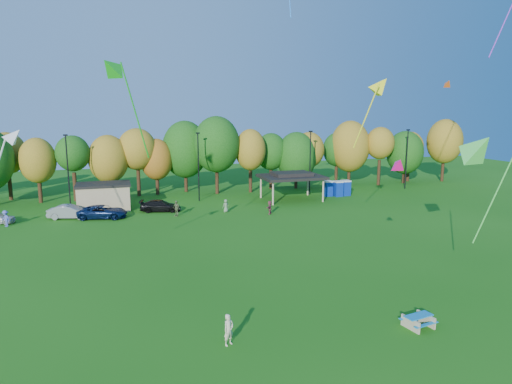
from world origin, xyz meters
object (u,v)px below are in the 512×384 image
object	(u,v)px
porta_potties	(337,188)
car_d	(160,206)
car_c	(103,212)
kite_flyer	(229,330)
car_b	(70,212)
picnic_table	(418,320)

from	to	relation	value
porta_potties	car_d	size ratio (longest dim) A/B	0.78
car_c	porta_potties	bearing A→B (deg)	-68.85
kite_flyer	car_c	bearing A→B (deg)	73.08
car_b	car_d	size ratio (longest dim) A/B	0.98
porta_potties	kite_flyer	distance (m)	43.39
picnic_table	car_d	bearing A→B (deg)	97.60
car_b	car_d	bearing A→B (deg)	-70.90
porta_potties	kite_flyer	bearing A→B (deg)	-124.56
kite_flyer	car_c	world-z (taller)	kite_flyer
kite_flyer	car_c	size ratio (longest dim) A/B	0.31
car_c	car_d	distance (m)	6.73
car_b	porta_potties	bearing A→B (deg)	-69.20
kite_flyer	car_b	bearing A→B (deg)	78.51
car_b	car_c	world-z (taller)	car_b
picnic_table	kite_flyer	world-z (taller)	kite_flyer
car_b	picnic_table	bearing A→B (deg)	-133.07
picnic_table	car_d	distance (m)	35.91
porta_potties	picnic_table	xyz separation A→B (m)	(-14.04, -37.00, -0.68)
porta_potties	car_c	xyz separation A→B (m)	(-31.35, -4.38, -0.36)
car_b	car_d	xyz separation A→B (m)	(10.00, 0.69, -0.08)
picnic_table	car_c	distance (m)	36.92
car_c	picnic_table	bearing A→B (deg)	-138.85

